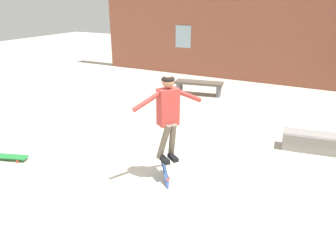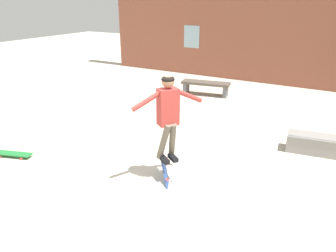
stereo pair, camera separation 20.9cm
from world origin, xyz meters
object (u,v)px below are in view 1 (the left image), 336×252
object	(u,v)px
skater	(168,111)
skateboard_resting	(9,157)
park_bench	(199,85)
skateboard_flipping	(165,169)
skate_ledge	(330,144)

from	to	relation	value
skater	skateboard_resting	distance (m)	3.59
park_bench	skateboard_resting	size ratio (longest dim) A/B	2.03
park_bench	skateboard_flipping	distance (m)	5.69
skate_ledge	skater	bearing A→B (deg)	-143.14
skateboard_flipping	skater	bearing A→B (deg)	65.43
park_bench	skateboard_flipping	world-z (taller)	skateboard_flipping
park_bench	skater	distance (m)	5.78
park_bench	skateboard_resting	xyz separation A→B (m)	(-1.57, -6.29, -0.26)
park_bench	skateboard_resting	world-z (taller)	park_bench
park_bench	skate_ledge	world-z (taller)	park_bench
park_bench	skateboard_resting	bearing A→B (deg)	-114.44
skate_ledge	skateboard_flipping	bearing A→B (deg)	-143.55
park_bench	skate_ledge	distance (m)	5.11
skate_ledge	skateboard_resting	world-z (taller)	skate_ledge
skate_ledge	skateboard_resting	xyz separation A→B (m)	(-5.81, -3.44, -0.13)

